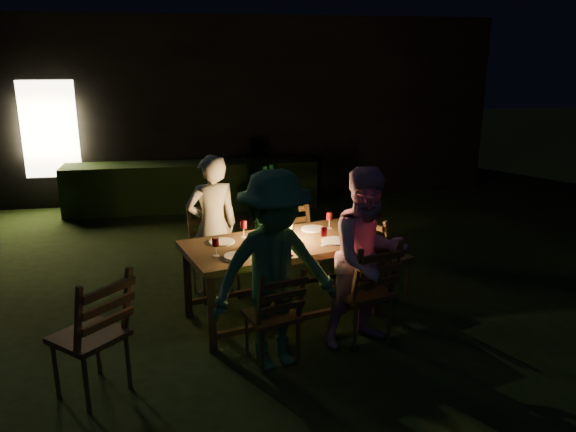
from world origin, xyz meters
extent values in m
plane|color=black|center=(0.00, 0.00, 0.00)|extent=(40.00, 40.00, 0.00)
cube|color=black|center=(0.00, 6.20, 1.60)|extent=(10.00, 4.00, 3.20)
cube|color=#FFE5B2|center=(-2.80, 4.21, 1.35)|extent=(0.90, 0.06, 1.60)
cube|color=black|center=(-0.50, 3.75, 0.40)|extent=(4.20, 0.70, 0.80)
cube|color=#4D3319|center=(0.31, -0.60, 0.76)|extent=(2.07, 1.40, 0.06)
cube|color=#4D3319|center=(-0.43, -1.20, 0.35)|extent=(0.07, 0.07, 0.70)
cube|color=#4D3319|center=(-0.63, -0.45, 0.35)|extent=(0.07, 0.07, 0.70)
cube|color=#4D3319|center=(1.24, -0.76, 0.35)|extent=(0.07, 0.07, 0.70)
cube|color=#4D3319|center=(1.04, -0.01, 0.35)|extent=(0.07, 0.07, 0.70)
cube|color=#4D3319|center=(0.07, -1.44, 0.42)|extent=(0.50, 0.49, 0.04)
cube|color=#4D3319|center=(0.12, -1.61, 0.68)|extent=(0.43, 0.25, 0.48)
cube|color=#4D3319|center=(0.94, -1.21, 0.46)|extent=(0.56, 0.55, 0.04)
cube|color=#4D3319|center=(0.99, -1.40, 0.75)|extent=(0.48, 0.28, 0.53)
cube|color=#4D3319|center=(-0.32, 0.00, 0.47)|extent=(0.56, 0.55, 0.04)
cube|color=#4D3319|center=(-0.37, 0.20, 0.77)|extent=(0.49, 0.27, 0.54)
cube|color=#4D3319|center=(0.64, 0.26, 0.47)|extent=(0.56, 0.54, 0.04)
cube|color=#4D3319|center=(0.59, 0.46, 0.77)|extent=(0.49, 0.27, 0.54)
cube|color=#4D3319|center=(1.51, -0.28, 0.43)|extent=(0.54, 0.55, 0.04)
cube|color=#4D3319|center=(1.34, -0.35, 0.70)|extent=(0.29, 0.45, 0.50)
cube|color=#4D3319|center=(-1.37, -1.68, 0.48)|extent=(0.65, 0.66, 0.04)
cube|color=#4D3319|center=(-1.23, -1.82, 0.79)|extent=(0.44, 0.45, 0.56)
imported|color=beige|center=(-0.34, 0.07, 0.78)|extent=(0.64, 0.50, 1.55)
imported|color=#CF8EB4|center=(0.95, -1.28, 0.82)|extent=(0.93, 0.80, 1.63)
imported|color=#376F46|center=(0.08, -1.51, 0.84)|extent=(1.21, 0.89, 1.69)
cube|color=white|center=(0.34, -0.54, 0.80)|extent=(0.15, 0.15, 0.03)
cube|color=white|center=(0.34, -0.54, 1.12)|extent=(0.16, 0.16, 0.03)
cylinder|color=#FF9E3F|center=(0.34, -0.54, 0.92)|extent=(0.09, 0.09, 0.18)
cylinder|color=white|center=(-0.28, -0.53, 0.79)|extent=(0.25, 0.25, 0.01)
cylinder|color=white|center=(-0.17, -0.96, 0.79)|extent=(0.25, 0.25, 0.01)
cylinder|color=white|center=(0.68, -0.27, 0.79)|extent=(0.25, 0.25, 0.01)
cylinder|color=white|center=(0.80, -0.70, 0.79)|extent=(0.25, 0.25, 0.01)
cylinder|color=#0F471E|center=(0.07, -0.67, 0.93)|extent=(0.07, 0.07, 0.28)
cube|color=red|center=(0.24, -0.95, 0.79)|extent=(0.18, 0.14, 0.01)
cube|color=red|center=(0.92, -0.75, 0.79)|extent=(0.18, 0.14, 0.01)
cube|color=black|center=(-0.21, -1.05, 0.79)|extent=(0.14, 0.07, 0.01)
cylinder|color=olive|center=(0.52, 1.81, 0.66)|extent=(0.50, 0.50, 0.04)
cylinder|color=olive|center=(0.52, 1.81, 0.33)|extent=(0.06, 0.06, 0.66)
cylinder|color=#A5A8AD|center=(0.52, 1.81, 0.79)|extent=(0.30, 0.30, 0.22)
cylinder|color=#0F471E|center=(0.47, 1.77, 0.84)|extent=(0.07, 0.07, 0.32)
cylinder|color=#0F471E|center=(0.57, 1.85, 0.84)|extent=(0.07, 0.07, 0.32)
camera|label=1|loc=(-0.58, -5.72, 2.54)|focal=35.00mm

